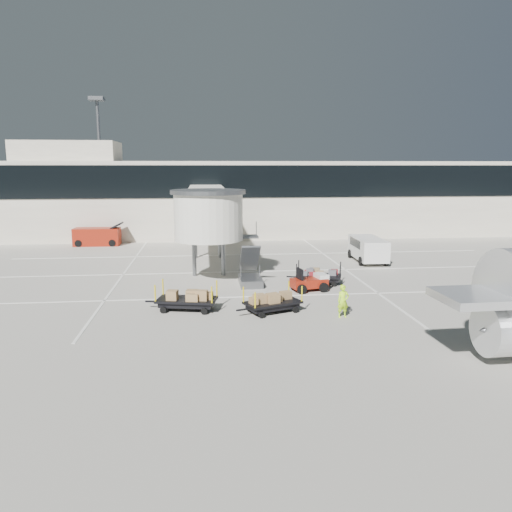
% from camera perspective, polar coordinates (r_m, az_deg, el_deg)
% --- Properties ---
extents(ground, '(140.00, 140.00, 0.00)m').
position_cam_1_polar(ground, '(27.48, 3.28, -5.64)').
color(ground, '#B7B2A4').
rests_on(ground, ground).
extents(lane_markings, '(40.00, 30.00, 0.02)m').
position_cam_1_polar(lane_markings, '(36.37, -0.15, -1.66)').
color(lane_markings, silver).
rests_on(lane_markings, ground).
extents(terminal, '(64.00, 12.11, 15.20)m').
position_cam_1_polar(terminal, '(56.25, -2.04, 6.76)').
color(terminal, beige).
rests_on(terminal, ground).
extents(jet_bridge, '(5.70, 20.40, 6.03)m').
position_cam_1_polar(jet_bridge, '(38.47, -5.54, 5.38)').
color(jet_bridge, silver).
rests_on(jet_bridge, ground).
extents(baggage_tug, '(2.36, 1.78, 1.44)m').
position_cam_1_polar(baggage_tug, '(30.61, 6.18, -3.01)').
color(baggage_tug, maroon).
rests_on(baggage_tug, ground).
extents(suitcase_cart, '(3.58, 2.19, 1.38)m').
position_cam_1_polar(suitcase_cart, '(32.51, 7.11, -2.29)').
color(suitcase_cart, black).
rests_on(suitcase_cart, ground).
extents(box_cart_near, '(3.56, 2.40, 1.39)m').
position_cam_1_polar(box_cart_near, '(26.09, 2.22, -5.29)').
color(box_cart_near, black).
rests_on(box_cart_near, ground).
extents(box_cart_far, '(3.90, 2.17, 1.49)m').
position_cam_1_polar(box_cart_far, '(26.68, -7.91, -4.96)').
color(box_cart_far, black).
rests_on(box_cart_far, ground).
extents(ground_worker, '(0.66, 0.49, 1.68)m').
position_cam_1_polar(ground_worker, '(25.46, 9.92, -5.11)').
color(ground_worker, '#ACEE19').
rests_on(ground_worker, ground).
extents(minivan, '(2.38, 5.06, 1.88)m').
position_cam_1_polar(minivan, '(40.77, 12.61, 0.98)').
color(minivan, silver).
rests_on(minivan, ground).
extents(belt_loader, '(4.60, 1.93, 2.20)m').
position_cam_1_polar(belt_loader, '(50.21, -17.67, 2.11)').
color(belt_loader, maroon).
rests_on(belt_loader, ground).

